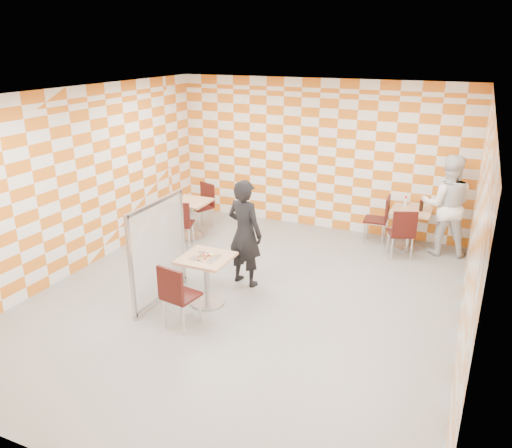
{
  "coord_description": "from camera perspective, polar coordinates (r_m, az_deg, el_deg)",
  "views": [
    {
      "loc": [
        2.85,
        -6.04,
        3.65
      ],
      "look_at": [
        0.1,
        0.2,
        1.15
      ],
      "focal_mm": 35.0,
      "sensor_mm": 36.0,
      "label": 1
    }
  ],
  "objects": [
    {
      "name": "empty_table",
      "position": [
        9.82,
        -7.43,
        1.3
      ],
      "size": [
        0.7,
        0.7,
        0.75
      ],
      "color": "tan",
      "rests_on": "ground"
    },
    {
      "name": "main_table",
      "position": [
        7.29,
        -5.68,
        -5.49
      ],
      "size": [
        0.7,
        0.7,
        0.75
      ],
      "color": "tan",
      "rests_on": "ground"
    },
    {
      "name": "soda_bottle",
      "position": [
        9.53,
        18.37,
        2.02
      ],
      "size": [
        0.07,
        0.07,
        0.23
      ],
      "color": "black",
      "rests_on": "second_table"
    },
    {
      "name": "chair_empty_near",
      "position": [
        9.29,
        -8.66,
        0.36
      ],
      "size": [
        0.53,
        0.54,
        0.92
      ],
      "color": "#370E0B",
      "rests_on": "ground"
    },
    {
      "name": "second_table",
      "position": [
        9.66,
        17.19,
        0.21
      ],
      "size": [
        0.7,
        0.7,
        0.75
      ],
      "color": "tan",
      "rests_on": "ground"
    },
    {
      "name": "sport_bottle",
      "position": [
        9.72,
        16.71,
        2.44
      ],
      "size": [
        0.06,
        0.06,
        0.2
      ],
      "color": "white",
      "rests_on": "second_table"
    },
    {
      "name": "partition",
      "position": [
        7.39,
        -11.08,
        -3.03
      ],
      "size": [
        0.08,
        1.38,
        1.55
      ],
      "color": "white",
      "rests_on": "ground"
    },
    {
      "name": "chair_second_front",
      "position": [
        9.09,
        16.41,
        -0.7
      ],
      "size": [
        0.54,
        0.55,
        0.92
      ],
      "color": "#370E0B",
      "rests_on": "ground"
    },
    {
      "name": "room_shell",
      "position": [
        7.49,
        0.36,
        3.45
      ],
      "size": [
        7.0,
        7.0,
        7.0
      ],
      "color": "gray",
      "rests_on": "ground"
    },
    {
      "name": "chair_main_front",
      "position": [
        6.71,
        -9.09,
        -7.71
      ],
      "size": [
        0.48,
        0.49,
        0.92
      ],
      "color": "#370E0B",
      "rests_on": "ground"
    },
    {
      "name": "man_dark",
      "position": [
        7.74,
        -1.3,
        -1.04
      ],
      "size": [
        0.7,
        0.54,
        1.71
      ],
      "primitive_type": "imported",
      "rotation": [
        0.0,
        0.0,
        2.91
      ],
      "color": "black",
      "rests_on": "ground"
    },
    {
      "name": "man_white",
      "position": [
        9.5,
        20.95,
        2.02
      ],
      "size": [
        0.98,
        0.82,
        1.83
      ],
      "primitive_type": "imported",
      "rotation": [
        0.0,
        0.0,
        3.29
      ],
      "color": "white",
      "rests_on": "ground"
    },
    {
      "name": "pizza_on_foil",
      "position": [
        7.17,
        -5.81,
        -3.68
      ],
      "size": [
        0.4,
        0.4,
        0.04
      ],
      "color": "silver",
      "rests_on": "main_table"
    },
    {
      "name": "chair_empty_far",
      "position": [
        10.34,
        -5.99,
        2.53
      ],
      "size": [
        0.55,
        0.55,
        0.92
      ],
      "color": "#370E0B",
      "rests_on": "ground"
    },
    {
      "name": "chair_second_side",
      "position": [
        9.75,
        14.11,
        0.92
      ],
      "size": [
        0.45,
        0.44,
        0.92
      ],
      "color": "#370E0B",
      "rests_on": "ground"
    }
  ]
}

